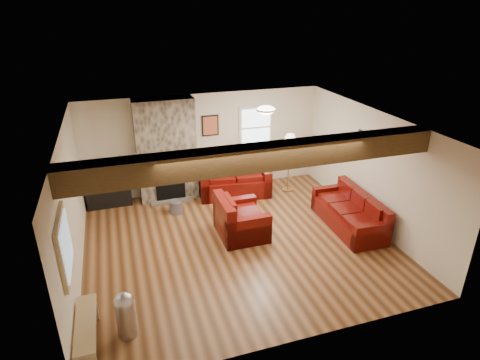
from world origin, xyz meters
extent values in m
plane|color=#4E2C14|center=(0.00, 0.00, 0.00)|extent=(8.00, 8.00, 0.00)
plane|color=white|center=(0.00, 0.00, 2.50)|extent=(8.00, 8.00, 0.00)
plane|color=beige|center=(0.00, 2.75, 1.25)|extent=(8.00, 0.00, 8.00)
plane|color=beige|center=(0.00, -2.75, 1.25)|extent=(8.00, 0.00, 8.00)
plane|color=beige|center=(-3.00, 0.00, 1.25)|extent=(0.00, 7.50, 7.50)
plane|color=beige|center=(3.00, 0.00, 1.25)|extent=(0.00, 7.50, 7.50)
cube|color=#372210|center=(0.00, -1.25, 2.31)|extent=(6.00, 0.36, 0.38)
cube|color=#38332B|center=(-1.00, 2.50, 1.25)|extent=(1.40, 0.50, 2.50)
cube|color=black|center=(-1.00, 2.25, 0.45)|extent=(0.70, 0.06, 0.90)
cube|color=#38332B|center=(-1.00, 2.20, 0.04)|extent=(1.00, 0.25, 0.08)
cylinder|color=#482D17|center=(0.16, 0.65, 0.02)|extent=(0.58, 0.58, 0.04)
cylinder|color=#482D17|center=(0.16, 0.65, 0.19)|extent=(0.31, 0.31, 0.39)
cylinder|color=white|center=(0.16, 0.65, 0.42)|extent=(0.87, 0.87, 0.02)
cube|color=maroon|center=(0.16, 0.65, 0.44)|extent=(0.24, 0.17, 0.03)
cube|color=black|center=(-2.43, 2.53, 0.26)|extent=(1.02, 0.41, 0.51)
imported|color=black|center=(-2.43, 2.53, 0.73)|extent=(0.76, 0.10, 0.44)
cylinder|color=tan|center=(1.99, 1.97, 0.01)|extent=(0.27, 0.27, 0.03)
cylinder|color=tan|center=(1.99, 1.97, 0.68)|extent=(0.03, 0.03, 1.37)
cone|color=#F7E4BB|center=(1.99, 1.97, 1.39)|extent=(0.39, 0.39, 0.27)
camera|label=1|loc=(-2.11, -6.65, 4.49)|focal=30.00mm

